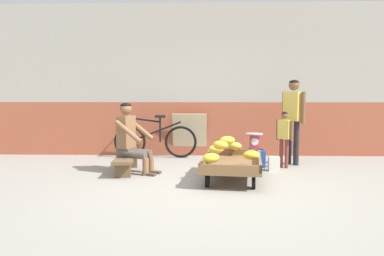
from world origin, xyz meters
The scene contains 13 objects.
ground_plane centered at (0.00, 0.00, 0.00)m, with size 80.00×80.00×0.00m, color gray.
back_wall centered at (0.00, 2.88, 1.55)m, with size 16.00×0.30×3.10m.
banana_cart centered at (0.38, 0.59, 0.24)m, with size 1.02×1.54×0.36m.
banana_pile centered at (0.30, 0.61, 0.47)m, with size 0.86×1.41×0.27m.
low_bench centered at (-1.31, 1.06, 0.20)m, with size 0.35×1.11×0.27m.
vendor_seated centered at (-1.23, 1.03, 0.57)m, with size 0.73×0.61×1.14m.
plastic_crate centered at (0.84, 1.58, 0.15)m, with size 0.36×0.28×0.30m.
weighing_scale centered at (0.84, 1.58, 0.45)m, with size 0.30×0.30×0.29m.
bicycle_near_left centered at (-1.02, 2.44, 0.35)m, with size 1.66×0.48×0.86m.
sign_board centered at (-0.33, 2.69, 0.44)m, with size 0.70×0.23×0.88m.
customer_adult centered at (1.57, 1.81, 0.95)m, with size 0.36×0.39×1.53m.
customer_child centered at (1.35, 1.50, 0.60)m, with size 0.26×0.22×0.98m.
shopping_bag centered at (1.12, 1.22, 0.12)m, with size 0.18×0.12×0.24m, color silver.
Camera 1 is at (-0.07, -4.99, 1.32)m, focal length 35.19 mm.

